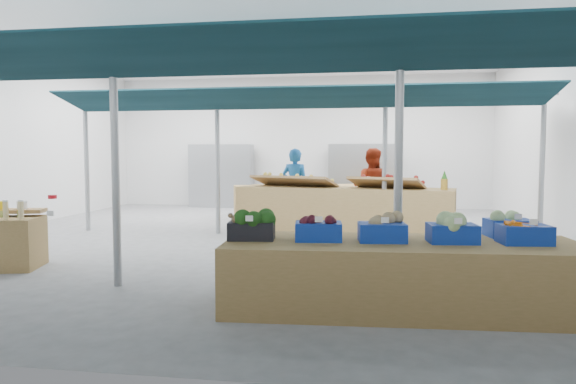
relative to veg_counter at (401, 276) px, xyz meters
name	(u,v)px	position (x,y,z in m)	size (l,w,h in m)	color
floor	(259,238)	(-2.52, 4.48, -0.37)	(13.00, 13.00, 0.00)	slate
hall	(272,112)	(-2.52, 5.91, 2.28)	(13.00, 13.00, 13.00)	silver
pole_grid	(281,147)	(-1.77, 2.73, 1.44)	(10.00, 4.60, 3.00)	gray
awnings	(281,87)	(-1.77, 2.73, 2.41)	(9.50, 7.08, 0.30)	black
back_shelving_left	(221,176)	(-5.02, 10.48, 0.63)	(2.00, 0.50, 2.00)	#B23F33
back_shelving_right	(362,177)	(-0.52, 10.48, 0.63)	(2.00, 0.50, 2.00)	#B23F33
veg_counter	(401,276)	(0.00, 0.00, 0.00)	(3.80, 1.27, 0.74)	olive
fruit_counter	(343,210)	(-0.87, 5.45, 0.12)	(4.59, 1.09, 0.98)	olive
far_counter	(324,201)	(-1.51, 8.28, 0.06)	(4.82, 0.96, 0.87)	olive
crate_stack	(462,270)	(0.73, 0.56, -0.04)	(0.55, 0.38, 0.65)	#0D2D94
vendor_left	(295,187)	(-2.07, 6.55, 0.55)	(0.67, 0.44, 1.84)	#165191
vendor_right	(371,188)	(-0.27, 6.55, 0.55)	(0.89, 0.70, 1.84)	maroon
crate_broccoli	(252,225)	(-1.63, -0.08, 0.53)	(0.53, 0.43, 0.35)	black
crate_beets	(318,228)	(-0.90, -0.05, 0.50)	(0.53, 0.43, 0.29)	#0D2D94
crate_celeriac	(382,228)	(-0.21, -0.01, 0.51)	(0.53, 0.43, 0.31)	#0D2D94
crate_cabbage	(452,228)	(0.53, 0.03, 0.53)	(0.53, 0.43, 0.35)	#0D2D94
crate_carrots	(524,233)	(1.26, 0.06, 0.48)	(0.53, 0.43, 0.29)	#0D2D94
sparrow	(234,218)	(-1.79, -0.22, 0.62)	(0.12, 0.09, 0.11)	brown
pole_ribbon	(52,198)	(-4.64, 0.84, 0.71)	(0.12, 0.12, 0.28)	red
apple_heap_yellow	(294,179)	(-1.96, 5.55, 0.78)	(2.02, 1.37, 0.27)	#997247
apple_heap_red	(386,181)	(0.03, 5.16, 0.78)	(1.65, 1.22, 0.27)	#997247
pineapple	(444,181)	(1.15, 4.94, 0.80)	(0.14, 0.14, 0.39)	#8C6019
crate_extra	(510,224)	(1.24, 0.54, 0.52)	(0.54, 0.44, 0.32)	#0D2D94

